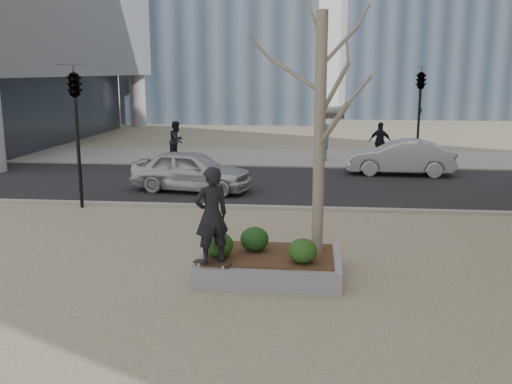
# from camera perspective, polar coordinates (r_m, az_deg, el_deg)

# --- Properties ---
(ground) EXTENTS (120.00, 120.00, 0.00)m
(ground) POSITION_cam_1_polar(r_m,az_deg,el_deg) (12.47, -3.27, -8.18)
(ground) COLOR tan
(ground) RESTS_ON ground
(street) EXTENTS (60.00, 8.00, 0.02)m
(street) POSITION_cam_1_polar(r_m,az_deg,el_deg) (22.05, 0.85, 0.81)
(street) COLOR black
(street) RESTS_ON ground
(far_sidewalk) EXTENTS (60.00, 6.00, 0.02)m
(far_sidewalk) POSITION_cam_1_polar(r_m,az_deg,el_deg) (28.93, 2.09, 3.50)
(far_sidewalk) COLOR gray
(far_sidewalk) RESTS_ON ground
(planter) EXTENTS (3.00, 2.00, 0.45)m
(planter) POSITION_cam_1_polar(r_m,az_deg,el_deg) (12.28, 1.37, -7.37)
(planter) COLOR gray
(planter) RESTS_ON ground
(planter_mulch) EXTENTS (2.70, 1.70, 0.04)m
(planter_mulch) POSITION_cam_1_polar(r_m,az_deg,el_deg) (12.20, 1.37, -6.28)
(planter_mulch) COLOR #382314
(planter_mulch) RESTS_ON planter
(sycamore_tree) EXTENTS (2.80, 2.80, 6.60)m
(sycamore_tree) POSITION_cam_1_polar(r_m,az_deg,el_deg) (11.86, 6.46, 9.48)
(sycamore_tree) COLOR gray
(sycamore_tree) RESTS_ON planter_mulch
(shrub_left) EXTENTS (0.63, 0.63, 0.53)m
(shrub_left) POSITION_cam_1_polar(r_m,az_deg,el_deg) (11.94, -3.79, -5.27)
(shrub_left) COLOR #193410
(shrub_left) RESTS_ON planter_mulch
(shrub_middle) EXTENTS (0.61, 0.61, 0.52)m
(shrub_middle) POSITION_cam_1_polar(r_m,az_deg,el_deg) (12.32, -0.15, -4.72)
(shrub_middle) COLOR #123915
(shrub_middle) RESTS_ON planter_mulch
(shrub_right) EXTENTS (0.59, 0.59, 0.50)m
(shrub_right) POSITION_cam_1_polar(r_m,az_deg,el_deg) (11.61, 4.70, -5.87)
(shrub_right) COLOR #1D3F14
(shrub_right) RESTS_ON planter_mulch
(skateboard) EXTENTS (0.80, 0.35, 0.08)m
(skateboard) POSITION_cam_1_polar(r_m,az_deg,el_deg) (11.61, -4.39, -7.19)
(skateboard) COLOR black
(skateboard) RESTS_ON planter
(skateboarder) EXTENTS (0.85, 0.78, 1.96)m
(skateboarder) POSITION_cam_1_polar(r_m,az_deg,el_deg) (11.32, -4.48, -2.33)
(skateboarder) COLOR black
(skateboarder) RESTS_ON skateboard
(police_car) EXTENTS (4.61, 2.51, 1.49)m
(police_car) POSITION_cam_1_polar(r_m,az_deg,el_deg) (20.73, -6.47, 2.13)
(police_car) COLOR #B9B8BD
(police_car) RESTS_ON street
(car_silver) EXTENTS (4.49, 1.79, 1.45)m
(car_silver) POSITION_cam_1_polar(r_m,az_deg,el_deg) (24.71, 14.24, 3.39)
(car_silver) COLOR #A0A4A8
(car_silver) RESTS_ON street
(pedestrian_a) EXTENTS (0.93, 1.08, 1.89)m
(pedestrian_a) POSITION_cam_1_polar(r_m,az_deg,el_deg) (28.16, -7.93, 5.12)
(pedestrian_a) COLOR black
(pedestrian_a) RESTS_ON far_sidewalk
(pedestrian_b) EXTENTS (0.75, 1.21, 1.81)m
(pedestrian_b) POSITION_cam_1_polar(r_m,az_deg,el_deg) (27.90, 6.83, 5.00)
(pedestrian_b) COLOR #436579
(pedestrian_b) RESTS_ON far_sidewalk
(pedestrian_c) EXTENTS (1.18, 0.84, 1.86)m
(pedestrian_c) POSITION_cam_1_polar(r_m,az_deg,el_deg) (28.14, 12.32, 4.93)
(pedestrian_c) COLOR black
(pedestrian_c) RESTS_ON far_sidewalk
(traffic_light_near) EXTENTS (0.60, 2.48, 4.50)m
(traffic_light_near) POSITION_cam_1_polar(r_m,az_deg,el_deg) (18.79, -17.40, 5.21)
(traffic_light_near) COLOR black
(traffic_light_near) RESTS_ON ground
(traffic_light_far) EXTENTS (0.60, 2.48, 4.50)m
(traffic_light_far) POSITION_cam_1_polar(r_m,az_deg,el_deg) (26.62, 15.97, 7.15)
(traffic_light_far) COLOR black
(traffic_light_far) RESTS_ON ground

